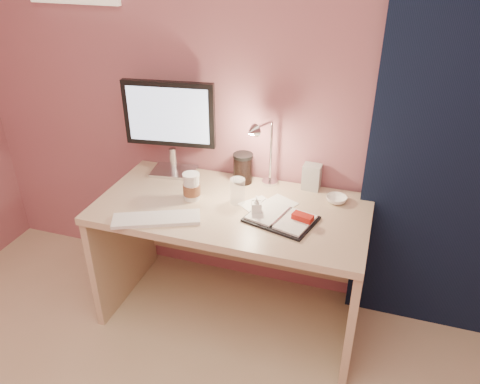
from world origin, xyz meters
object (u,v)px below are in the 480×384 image
(bowl, at_px, (336,199))
(lotion_bottle, at_px, (257,206))
(planner, at_px, (283,218))
(product_box, at_px, (312,177))
(dark_jar, at_px, (243,170))
(keyboard, at_px, (157,219))
(coffee_cup, at_px, (192,187))
(desk, at_px, (236,235))
(clear_cup, at_px, (237,191))
(monitor, at_px, (170,120))
(desk_lamp, at_px, (275,150))

(bowl, xyz_separation_m, lotion_bottle, (-0.36, -0.25, 0.04))
(planner, distance_m, product_box, 0.38)
(bowl, bearing_deg, planner, -131.16)
(lotion_bottle, bearing_deg, product_box, 59.74)
(dark_jar, bearing_deg, keyboard, -118.50)
(keyboard, bearing_deg, product_box, 16.31)
(coffee_cup, bearing_deg, desk, 16.68)
(planner, bearing_deg, bowl, 63.97)
(keyboard, height_order, dark_jar, dark_jar)
(planner, xyz_separation_m, bowl, (0.22, 0.26, 0.00))
(clear_cup, xyz_separation_m, product_box, (0.34, 0.27, 0.00))
(clear_cup, bearing_deg, coffee_cup, -171.29)
(clear_cup, xyz_separation_m, dark_jar, (-0.04, 0.23, 0.01))
(monitor, xyz_separation_m, desk_lamp, (0.61, -0.04, -0.08))
(clear_cup, height_order, product_box, product_box)
(coffee_cup, bearing_deg, dark_jar, 53.42)
(product_box, bearing_deg, clear_cup, -139.25)
(coffee_cup, distance_m, clear_cup, 0.24)
(keyboard, height_order, bowl, bowl)
(lotion_bottle, bearing_deg, monitor, 152.96)
(lotion_bottle, bearing_deg, dark_jar, 118.35)
(monitor, distance_m, clear_cup, 0.57)
(planner, relative_size, desk_lamp, 0.95)
(product_box, bearing_deg, bowl, -32.71)
(dark_jar, relative_size, product_box, 1.06)
(bowl, distance_m, product_box, 0.20)
(planner, height_order, product_box, product_box)
(bowl, bearing_deg, monitor, 176.85)
(keyboard, xyz_separation_m, bowl, (0.81, 0.45, 0.01))
(desk, relative_size, lotion_bottle, 13.04)
(monitor, xyz_separation_m, product_box, (0.80, 0.05, -0.25))
(desk, relative_size, desk_lamp, 3.57)
(keyboard, bearing_deg, clear_cup, 17.85)
(monitor, relative_size, dark_jar, 3.57)
(desk, height_order, dark_jar, dark_jar)
(planner, xyz_separation_m, desk_lamp, (-0.12, 0.27, 0.23))
(clear_cup, bearing_deg, lotion_bottle, -34.72)
(monitor, distance_m, planner, 0.85)
(lotion_bottle, distance_m, product_box, 0.41)
(coffee_cup, bearing_deg, planner, -6.75)
(desk, xyz_separation_m, clear_cup, (0.02, -0.03, 0.29))
(lotion_bottle, xyz_separation_m, dark_jar, (-0.17, 0.32, 0.02))
(clear_cup, bearing_deg, monitor, 155.31)
(coffee_cup, relative_size, bowl, 1.36)
(desk, distance_m, desk_lamp, 0.52)
(clear_cup, bearing_deg, desk_lamp, 48.97)
(keyboard, bearing_deg, monitor, 81.90)
(keyboard, height_order, desk_lamp, desk_lamp)
(keyboard, distance_m, dark_jar, 0.59)
(planner, bearing_deg, desk, 171.16)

